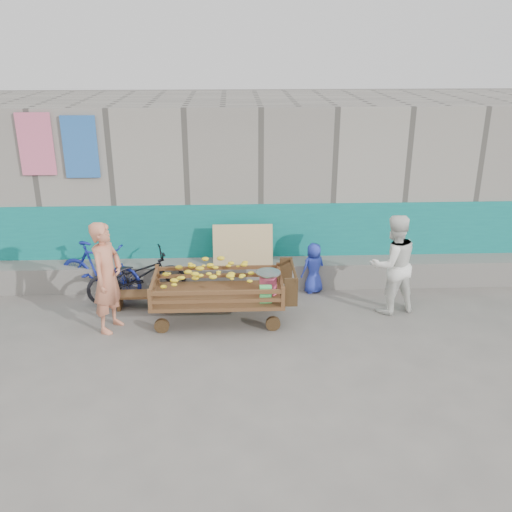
{
  "coord_description": "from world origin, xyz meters",
  "views": [
    {
      "loc": [
        0.14,
        -6.73,
        4.1
      ],
      "look_at": [
        0.48,
        1.2,
        1.0
      ],
      "focal_mm": 40.0,
      "sensor_mm": 36.0,
      "label": 1
    }
  ],
  "objects_px": {
    "vendor_man": "(107,277)",
    "bicycle_dark": "(137,276)",
    "bench": "(145,297)",
    "woman": "(393,264)",
    "child": "(314,268)",
    "banana_cart": "(215,283)",
    "bicycle_blue": "(100,270)"
  },
  "relations": [
    {
      "from": "woman",
      "to": "bicycle_dark",
      "type": "relative_size",
      "value": 0.99
    },
    {
      "from": "bicycle_dark",
      "to": "bicycle_blue",
      "type": "xyz_separation_m",
      "value": [
        -0.63,
        0.2,
        0.04
      ]
    },
    {
      "from": "bench",
      "to": "bicycle_blue",
      "type": "height_order",
      "value": "bicycle_blue"
    },
    {
      "from": "banana_cart",
      "to": "woman",
      "type": "bearing_deg",
      "value": 4.35
    },
    {
      "from": "vendor_man",
      "to": "bench",
      "type": "bearing_deg",
      "value": -10.43
    },
    {
      "from": "banana_cart",
      "to": "woman",
      "type": "relative_size",
      "value": 1.35
    },
    {
      "from": "banana_cart",
      "to": "bench",
      "type": "relative_size",
      "value": 2.15
    },
    {
      "from": "bench",
      "to": "bicycle_dark",
      "type": "relative_size",
      "value": 0.62
    },
    {
      "from": "vendor_man",
      "to": "bicycle_dark",
      "type": "distance_m",
      "value": 1.08
    },
    {
      "from": "bench",
      "to": "woman",
      "type": "distance_m",
      "value": 3.94
    },
    {
      "from": "bicycle_blue",
      "to": "vendor_man",
      "type": "bearing_deg",
      "value": -138.99
    },
    {
      "from": "bench",
      "to": "bicycle_blue",
      "type": "xyz_separation_m",
      "value": [
        -0.78,
        0.48,
        0.28
      ]
    },
    {
      "from": "bench",
      "to": "bicycle_dark",
      "type": "bearing_deg",
      "value": 118.05
    },
    {
      "from": "bench",
      "to": "child",
      "type": "relative_size",
      "value": 1.15
    },
    {
      "from": "vendor_man",
      "to": "woman",
      "type": "height_order",
      "value": "vendor_man"
    },
    {
      "from": "vendor_man",
      "to": "bicycle_dark",
      "type": "xyz_separation_m",
      "value": [
        0.24,
        0.97,
        -0.41
      ]
    },
    {
      "from": "banana_cart",
      "to": "vendor_man",
      "type": "distance_m",
      "value": 1.57
    },
    {
      "from": "bicycle_dark",
      "to": "bicycle_blue",
      "type": "bearing_deg",
      "value": 54.97
    },
    {
      "from": "vendor_man",
      "to": "child",
      "type": "bearing_deg",
      "value": -50.43
    },
    {
      "from": "woman",
      "to": "bicycle_blue",
      "type": "relative_size",
      "value": 1.02
    },
    {
      "from": "vendor_man",
      "to": "bicycle_blue",
      "type": "xyz_separation_m",
      "value": [
        -0.39,
        1.17,
        -0.36
      ]
    },
    {
      "from": "child",
      "to": "bicycle_blue",
      "type": "height_order",
      "value": "bicycle_blue"
    },
    {
      "from": "child",
      "to": "vendor_man",
      "type": "bearing_deg",
      "value": -2.83
    },
    {
      "from": "banana_cart",
      "to": "woman",
      "type": "distance_m",
      "value": 2.75
    },
    {
      "from": "vendor_man",
      "to": "bicycle_blue",
      "type": "relative_size",
      "value": 1.07
    },
    {
      "from": "vendor_man",
      "to": "bicycle_blue",
      "type": "distance_m",
      "value": 1.28
    },
    {
      "from": "vendor_man",
      "to": "banana_cart",
      "type": "bearing_deg",
      "value": -63.27
    },
    {
      "from": "bench",
      "to": "vendor_man",
      "type": "height_order",
      "value": "vendor_man"
    },
    {
      "from": "banana_cart",
      "to": "bicycle_blue",
      "type": "distance_m",
      "value": 2.16
    },
    {
      "from": "child",
      "to": "bench",
      "type": "bearing_deg",
      "value": -13.26
    },
    {
      "from": "bicycle_blue",
      "to": "banana_cart",
      "type": "bearing_deg",
      "value": -93.95
    },
    {
      "from": "vendor_man",
      "to": "bicycle_dark",
      "type": "height_order",
      "value": "vendor_man"
    }
  ]
}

